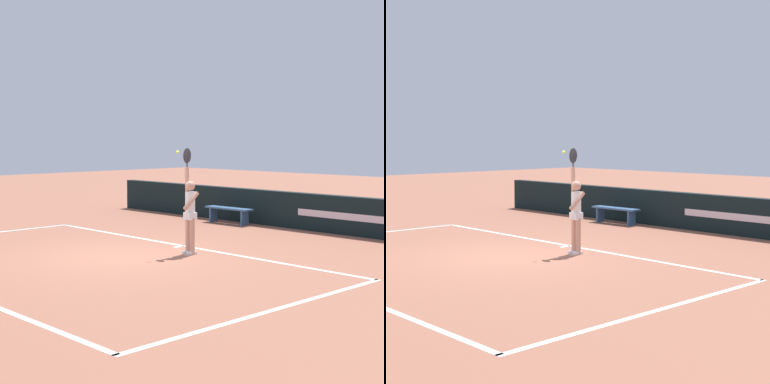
# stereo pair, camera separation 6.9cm
# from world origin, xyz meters

# --- Properties ---
(ground_plane) EXTENTS (60.00, 60.00, 0.00)m
(ground_plane) POSITION_xyz_m (0.00, 0.00, 0.00)
(ground_plane) COLOR #985B45
(court_lines) EXTENTS (10.52, 6.06, 0.00)m
(court_lines) POSITION_xyz_m (0.00, -0.98, 0.00)
(court_lines) COLOR white
(court_lines) RESTS_ON ground
(back_wall) EXTENTS (15.27, 0.31, 1.03)m
(back_wall) POSITION_xyz_m (0.00, 6.39, 0.52)
(back_wall) COLOR black
(back_wall) RESTS_ON ground
(tennis_player) EXTENTS (0.44, 0.43, 2.39)m
(tennis_player) POSITION_xyz_m (0.90, 1.33, 0.98)
(tennis_player) COLOR tan
(tennis_player) RESTS_ON ground
(tennis_ball) EXTENTS (0.07, 0.07, 0.07)m
(tennis_ball) POSITION_xyz_m (0.73, 1.11, 2.28)
(tennis_ball) COLOR #CEE837
(courtside_bench_near) EXTENTS (1.66, 0.42, 0.49)m
(courtside_bench_near) POSITION_xyz_m (-2.03, 5.73, 0.38)
(courtside_bench_near) COLOR #355986
(courtside_bench_near) RESTS_ON ground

